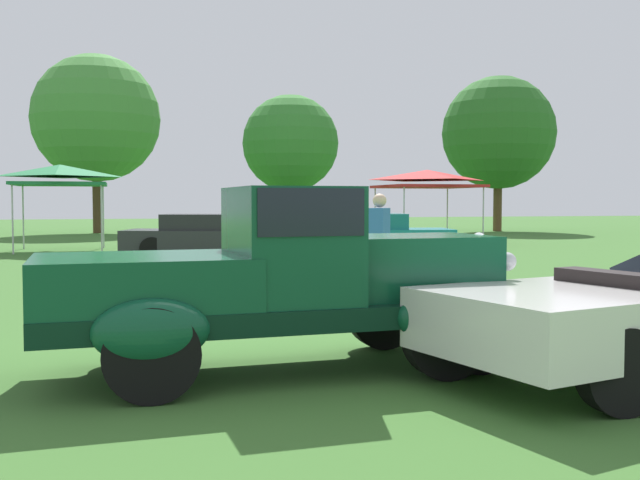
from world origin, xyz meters
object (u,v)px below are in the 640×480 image
feature_pickup_truck (282,278)px  canopy_tent_right_field (427,178)px  canopy_tent_center_field (60,174)px  show_car_charcoal (206,237)px  spectator_between_cars (379,242)px  show_car_teal (377,236)px

feature_pickup_truck → canopy_tent_right_field: (9.48, 18.73, 1.56)m
canopy_tent_center_field → canopy_tent_right_field: (12.70, 0.70, 0.00)m
show_car_charcoal → spectator_between_cars: bearing=-78.4°
feature_pickup_truck → canopy_tent_right_field: size_ratio=1.32×
spectator_between_cars → canopy_tent_center_field: 14.72m
show_car_teal → spectator_between_cars: bearing=-109.1°
canopy_tent_right_field → canopy_tent_center_field: bearing=-176.8°
spectator_between_cars → canopy_tent_center_field: size_ratio=0.61×
show_car_teal → show_car_charcoal: bearing=172.3°
feature_pickup_truck → canopy_tent_center_field: size_ratio=1.57×
canopy_tent_center_field → spectator_between_cars: bearing=-66.7°
canopy_tent_right_field → show_car_charcoal: bearing=-148.4°
show_car_teal → canopy_tent_right_field: canopy_tent_right_field is taller
show_car_charcoal → show_car_teal: same height
show_car_charcoal → show_car_teal: size_ratio=1.09×
canopy_tent_right_field → show_car_teal: bearing=-124.2°
feature_pickup_truck → canopy_tent_right_field: bearing=63.1°
feature_pickup_truck → spectator_between_cars: 5.26m
show_car_charcoal → spectator_between_cars: size_ratio=2.75×
feature_pickup_truck → show_car_teal: 13.85m
show_car_teal → canopy_tent_center_field: (-8.64, 5.28, 1.82)m
feature_pickup_truck → canopy_tent_center_field: canopy_tent_center_field is taller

